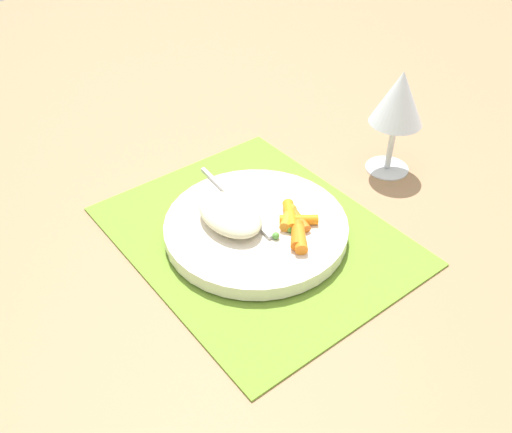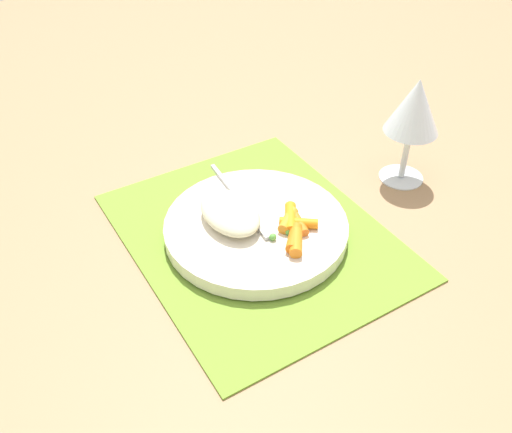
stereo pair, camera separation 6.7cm
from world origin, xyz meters
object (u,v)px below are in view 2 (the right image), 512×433
wine_glass (416,110)px  fork (245,207)px  plate (256,228)px  carrot_portion (294,228)px  rice_mound (230,213)px

wine_glass → fork: bearing=-97.7°
plate → wine_glass: (0.00, 0.27, 0.11)m
plate → wine_glass: wine_glass is taller
fork → wine_glass: bearing=82.3°
carrot_portion → fork: 0.08m
fork → plate: bearing=-4.2°
wine_glass → rice_mound: bearing=-94.6°
plate → rice_mound: rice_mound is taller
wine_glass → plate: bearing=-90.7°
rice_mound → wine_glass: wine_glass is taller
rice_mound → fork: bearing=111.8°
fork → wine_glass: wine_glass is taller
rice_mound → carrot_portion: (0.06, 0.06, -0.01)m
carrot_portion → fork: bearing=-158.7°
fork → rice_mound: bearing=-68.2°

